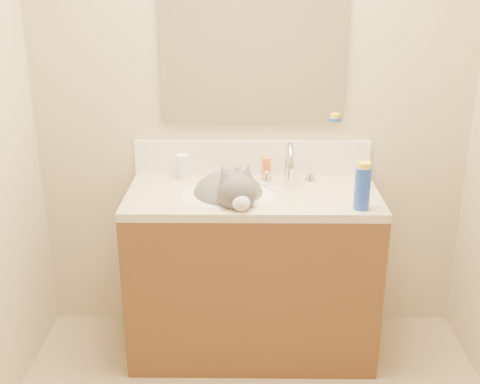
{
  "coord_description": "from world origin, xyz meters",
  "views": [
    {
      "loc": [
        -0.03,
        -1.7,
        1.87
      ],
      "look_at": [
        -0.06,
        0.92,
        0.88
      ],
      "focal_mm": 45.0,
      "sensor_mm": 36.0,
      "label": 1
    }
  ],
  "objects_px": {
    "pill_bottle": "(183,166)",
    "faucet": "(289,166)",
    "basin": "(227,208)",
    "cat": "(230,197)",
    "amber_bottle": "(266,168)",
    "spray_can": "(362,188)",
    "silver_jar": "(238,172)",
    "vanity_cabinet": "(252,276)"
  },
  "relations": [
    {
      "from": "pill_bottle",
      "to": "faucet",
      "type": "bearing_deg",
      "value": -7.12
    },
    {
      "from": "basin",
      "to": "cat",
      "type": "relative_size",
      "value": 0.88
    },
    {
      "from": "basin",
      "to": "cat",
      "type": "distance_m",
      "value": 0.06
    },
    {
      "from": "pill_bottle",
      "to": "amber_bottle",
      "type": "distance_m",
      "value": 0.42
    },
    {
      "from": "spray_can",
      "to": "basin",
      "type": "bearing_deg",
      "value": 164.1
    },
    {
      "from": "cat",
      "to": "silver_jar",
      "type": "xyz_separation_m",
      "value": [
        0.03,
        0.24,
        0.04
      ]
    },
    {
      "from": "cat",
      "to": "basin",
      "type": "bearing_deg",
      "value": 172.36
    },
    {
      "from": "faucet",
      "to": "basin",
      "type": "bearing_deg",
      "value": -150.88
    },
    {
      "from": "faucet",
      "to": "amber_bottle",
      "type": "relative_size",
      "value": 2.64
    },
    {
      "from": "spray_can",
      "to": "amber_bottle",
      "type": "bearing_deg",
      "value": 134.6
    },
    {
      "from": "vanity_cabinet",
      "to": "silver_jar",
      "type": "height_order",
      "value": "silver_jar"
    },
    {
      "from": "vanity_cabinet",
      "to": "basin",
      "type": "xyz_separation_m",
      "value": [
        -0.12,
        -0.03,
        0.38
      ]
    },
    {
      "from": "vanity_cabinet",
      "to": "amber_bottle",
      "type": "relative_size",
      "value": 11.32
    },
    {
      "from": "cat",
      "to": "pill_bottle",
      "type": "height_order",
      "value": "cat"
    },
    {
      "from": "cat",
      "to": "silver_jar",
      "type": "bearing_deg",
      "value": 67.68
    },
    {
      "from": "faucet",
      "to": "amber_bottle",
      "type": "bearing_deg",
      "value": 145.25
    },
    {
      "from": "faucet",
      "to": "amber_bottle",
      "type": "height_order",
      "value": "faucet"
    },
    {
      "from": "basin",
      "to": "pill_bottle",
      "type": "height_order",
      "value": "pill_bottle"
    },
    {
      "from": "vanity_cabinet",
      "to": "cat",
      "type": "relative_size",
      "value": 2.34
    },
    {
      "from": "cat",
      "to": "spray_can",
      "type": "height_order",
      "value": "cat"
    },
    {
      "from": "vanity_cabinet",
      "to": "amber_bottle",
      "type": "height_order",
      "value": "amber_bottle"
    },
    {
      "from": "faucet",
      "to": "silver_jar",
      "type": "height_order",
      "value": "faucet"
    },
    {
      "from": "basin",
      "to": "silver_jar",
      "type": "height_order",
      "value": "silver_jar"
    },
    {
      "from": "cat",
      "to": "amber_bottle",
      "type": "height_order",
      "value": "cat"
    },
    {
      "from": "basin",
      "to": "amber_bottle",
      "type": "xyz_separation_m",
      "value": [
        0.19,
        0.24,
        0.12
      ]
    },
    {
      "from": "faucet",
      "to": "cat",
      "type": "relative_size",
      "value": 0.55
    },
    {
      "from": "pill_bottle",
      "to": "amber_bottle",
      "type": "xyz_separation_m",
      "value": [
        0.42,
        0.01,
        -0.01
      ]
    },
    {
      "from": "vanity_cabinet",
      "to": "cat",
      "type": "height_order",
      "value": "cat"
    },
    {
      "from": "vanity_cabinet",
      "to": "faucet",
      "type": "bearing_deg",
      "value": 37.29
    },
    {
      "from": "pill_bottle",
      "to": "silver_jar",
      "type": "height_order",
      "value": "pill_bottle"
    },
    {
      "from": "pill_bottle",
      "to": "amber_bottle",
      "type": "height_order",
      "value": "pill_bottle"
    },
    {
      "from": "cat",
      "to": "spray_can",
      "type": "relative_size",
      "value": 2.67
    },
    {
      "from": "spray_can",
      "to": "pill_bottle",
      "type": "bearing_deg",
      "value": 153.99
    },
    {
      "from": "basin",
      "to": "spray_can",
      "type": "relative_size",
      "value": 2.35
    },
    {
      "from": "silver_jar",
      "to": "spray_can",
      "type": "xyz_separation_m",
      "value": [
        0.55,
        -0.41,
        0.07
      ]
    },
    {
      "from": "basin",
      "to": "amber_bottle",
      "type": "bearing_deg",
      "value": 52.12
    },
    {
      "from": "basin",
      "to": "pill_bottle",
      "type": "distance_m",
      "value": 0.35
    },
    {
      "from": "basin",
      "to": "faucet",
      "type": "distance_m",
      "value": 0.38
    },
    {
      "from": "amber_bottle",
      "to": "cat",
      "type": "bearing_deg",
      "value": -125.91
    },
    {
      "from": "silver_jar",
      "to": "spray_can",
      "type": "bearing_deg",
      "value": -36.67
    },
    {
      "from": "faucet",
      "to": "spray_can",
      "type": "bearing_deg",
      "value": -48.56
    },
    {
      "from": "basin",
      "to": "cat",
      "type": "bearing_deg",
      "value": 7.22
    }
  ]
}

